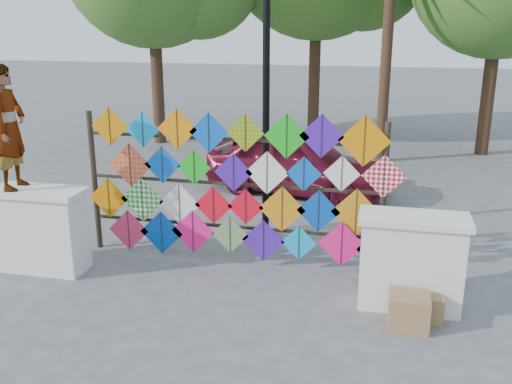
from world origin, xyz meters
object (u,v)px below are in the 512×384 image
Objects in this scene: lamppost at (266,81)px; vendor_woman at (9,128)px; kite_rack at (236,189)px; sedan at (297,162)px.

vendor_woman is at bearing -146.50° from lamppost.
kite_rack reaches higher than sedan.
vendor_woman is 6.14m from sedan.
sedan is (0.36, 3.91, -0.52)m from kite_rack.
kite_rack is at bearing -81.02° from vendor_woman.
kite_rack is at bearing -99.15° from lamppost.
vendor_woman is at bearing 156.91° from sedan.
vendor_woman is 4.02m from lamppost.
kite_rack is 1.11× the size of lamppost.
kite_rack is 3.96m from sedan.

